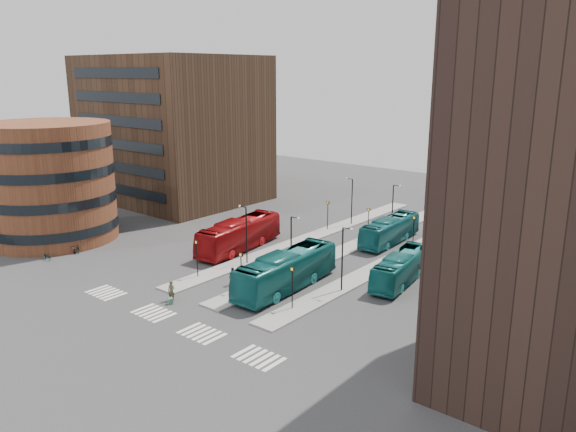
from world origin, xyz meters
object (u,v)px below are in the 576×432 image
Objects in this scene: suitcase at (170,301)px; commuter_b at (232,276)px; teal_bus_b at (390,230)px; teal_bus_c at (401,268)px; red_bus at (239,234)px; commuter_c at (273,280)px; bicycle_near at (47,256)px; traveller at (171,291)px; bicycle_mid at (72,249)px; bicycle_far at (78,248)px; teal_bus_a at (286,270)px; teal_bus_d at (486,213)px; commuter_a at (219,254)px.

commuter_b reaches higher than suitcase.
teal_bus_b is 12.85m from teal_bus_c.
teal_bus_b is (11.94, 13.16, -0.23)m from red_bus.
commuter_c reaches higher than bicycle_near.
traveller is at bearing -83.47° from bicycle_near.
bicycle_mid is (-32.64, -15.53, -0.97)m from teal_bus_c.
bicycle_near reaches higher than suitcase.
bicycle_mid is (-13.47, -12.99, -1.29)m from red_bus.
bicycle_near is (-13.47, -15.89, -1.36)m from red_bus.
teal_bus_b reaches higher than commuter_c.
teal_bus_c is (19.17, 2.55, -0.32)m from red_bus.
teal_bus_b reaches higher than teal_bus_c.
teal_bus_c is at bearing -58.71° from teal_bus_b.
bicycle_near is at bearing 177.83° from bicycle_mid.
teal_bus_b reaches higher than bicycle_far.
commuter_c is at bearing -141.83° from teal_bus_c.
teal_bus_b is 22.05m from commuter_b.
suitcase is 0.04× the size of teal_bus_a.
teal_bus_d is 54.06m from bicycle_near.
teal_bus_a reaches higher than bicycle_far.
red_bus is 6.92× the size of bicycle_far.
teal_bus_a is 8.17× the size of bicycle_near.
red_bus is at bearing -118.08° from teal_bus_d.
commuter_c is (4.91, 8.04, -0.15)m from traveller.
red_bus reaches higher than teal_bus_b.
commuter_b is (1.03, 6.69, 0.60)m from suitcase.
teal_bus_c reaches higher than bicycle_far.
suitcase is at bearing 13.89° from commuter_c.
teal_bus_d is 6.38× the size of commuter_b.
commuter_a is at bearing 131.26° from suitcase.
red_bus reaches higher than bicycle_near.
teal_bus_b is 38.61m from bicycle_near.
red_bus is 6.88× the size of traveller.
suitcase is at bearing -98.16° from bicycle_mid.
commuter_b reaches higher than commuter_c.
red_bus is at bearing 128.76° from suitcase.
bicycle_near is at bearing -161.08° from suitcase.
red_bus is 1.15× the size of teal_bus_b.
commuter_c is (-7.13, -34.68, -0.79)m from teal_bus_d.
commuter_c is at bearing -66.25° from bicycle_near.
bicycle_mid is (-25.19, -7.20, -1.31)m from teal_bus_a.
teal_bus_c is 12.43m from commuter_c.
bicycle_near is at bearing 18.33° from commuter_a.
commuter_c is (4.43, 8.62, 0.50)m from suitcase.
traveller is (-6.26, -27.63, -0.61)m from teal_bus_b.
commuter_a is (-4.85, 10.50, 0.65)m from suitcase.
teal_bus_c is (13.00, 17.59, 1.18)m from suitcase.
bicycle_far reaches higher than suitcase.
bicycle_near is at bearing -157.15° from bicycle_far.
suitcase is at bearing -75.22° from bicycle_far.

